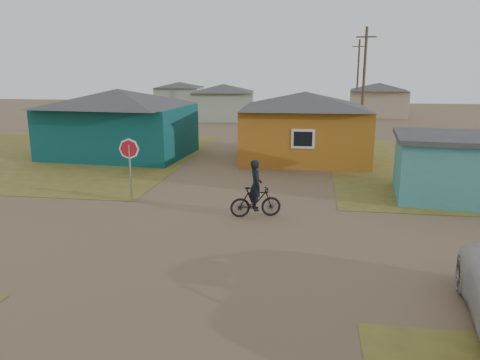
# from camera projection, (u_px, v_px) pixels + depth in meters

# --- Properties ---
(ground) EXTENTS (120.00, 120.00, 0.00)m
(ground) POSITION_uv_depth(u_px,v_px,m) (211.00, 244.00, 14.26)
(ground) COLOR brown
(grass_nw) EXTENTS (20.00, 18.00, 0.00)m
(grass_nw) POSITION_uv_depth(u_px,v_px,m) (33.00, 154.00, 28.80)
(grass_nw) COLOR olive
(grass_nw) RESTS_ON ground
(house_teal) EXTENTS (8.93, 7.08, 4.00)m
(house_teal) POSITION_uv_depth(u_px,v_px,m) (119.00, 122.00, 28.00)
(house_teal) COLOR #0B3C3D
(house_teal) RESTS_ON ground
(house_yellow) EXTENTS (7.72, 6.76, 3.90)m
(house_yellow) POSITION_uv_depth(u_px,v_px,m) (304.00, 125.00, 26.87)
(house_yellow) COLOR #9D5F18
(house_yellow) RESTS_ON ground
(shed_turquoise) EXTENTS (6.71, 4.93, 2.60)m
(shed_turquoise) POSITION_uv_depth(u_px,v_px,m) (476.00, 168.00, 18.80)
(shed_turquoise) COLOR teal
(shed_turquoise) RESTS_ON ground
(house_pale_west) EXTENTS (7.04, 6.15, 3.60)m
(house_pale_west) POSITION_uv_depth(u_px,v_px,m) (223.00, 101.00, 47.37)
(house_pale_west) COLOR gray
(house_pale_west) RESTS_ON ground
(house_beige_east) EXTENTS (6.95, 6.05, 3.60)m
(house_beige_east) POSITION_uv_depth(u_px,v_px,m) (378.00, 99.00, 50.78)
(house_beige_east) COLOR tan
(house_beige_east) RESTS_ON ground
(house_pale_north) EXTENTS (6.28, 5.81, 3.40)m
(house_pale_north) POSITION_uv_depth(u_px,v_px,m) (180.00, 95.00, 60.10)
(house_pale_north) COLOR gray
(house_pale_north) RESTS_ON ground
(utility_pole_near) EXTENTS (1.40, 0.20, 8.00)m
(utility_pole_near) POSITION_uv_depth(u_px,v_px,m) (364.00, 83.00, 33.47)
(utility_pole_near) COLOR #4B3C2D
(utility_pole_near) RESTS_ON ground
(utility_pole_far) EXTENTS (1.40, 0.20, 8.00)m
(utility_pole_far) POSITION_uv_depth(u_px,v_px,m) (358.00, 78.00, 48.69)
(utility_pole_far) COLOR #4B3C2D
(utility_pole_far) RESTS_ON ground
(stop_sign) EXTENTS (0.79, 0.33, 2.53)m
(stop_sign) POSITION_uv_depth(u_px,v_px,m) (129.00, 155.00, 18.46)
(stop_sign) COLOR gray
(stop_sign) RESTS_ON ground
(cyclist) EXTENTS (1.91, 1.02, 2.08)m
(cyclist) POSITION_uv_depth(u_px,v_px,m) (256.00, 196.00, 16.67)
(cyclist) COLOR black
(cyclist) RESTS_ON ground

